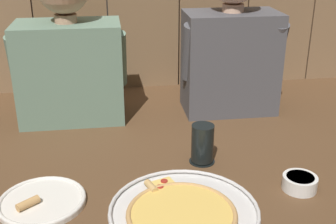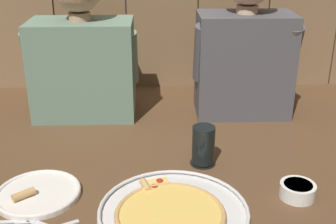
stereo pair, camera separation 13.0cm
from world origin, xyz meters
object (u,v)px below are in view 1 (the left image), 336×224
object	(u,v)px
diner_right	(231,37)
dipping_bowl	(300,182)
dinner_plate	(42,201)
drinking_glass	(202,144)
pizza_tray	(183,211)
diner_left	(69,52)

from	to	relation	value
diner_right	dipping_bowl	bearing A→B (deg)	-85.78
dinner_plate	drinking_glass	distance (m)	0.51
pizza_tray	dipping_bowl	xyz separation A→B (m)	(0.35, 0.07, 0.01)
dipping_bowl	diner_left	world-z (taller)	diner_left
dinner_plate	drinking_glass	xyz separation A→B (m)	(0.47, 0.17, 0.05)
drinking_glass	diner_right	size ratio (longest dim) A/B	0.20
drinking_glass	diner_right	world-z (taller)	diner_right
pizza_tray	drinking_glass	bearing A→B (deg)	68.28
dipping_bowl	diner_left	xyz separation A→B (m)	(-0.66, 0.61, 0.24)
diner_left	diner_right	world-z (taller)	diner_right
dipping_bowl	dinner_plate	bearing A→B (deg)	177.91
dinner_plate	diner_right	xyz separation A→B (m)	(0.67, 0.58, 0.29)
pizza_tray	dinner_plate	bearing A→B (deg)	165.10
dinner_plate	drinking_glass	bearing A→B (deg)	19.47
diner_right	pizza_tray	bearing A→B (deg)	-113.87
pizza_tray	drinking_glass	xyz separation A→B (m)	(0.11, 0.27, 0.05)
dinner_plate	dipping_bowl	size ratio (longest dim) A/B	2.39
pizza_tray	dinner_plate	world-z (taller)	dinner_plate
drinking_glass	diner_right	xyz separation A→B (m)	(0.19, 0.41, 0.24)
dipping_bowl	pizza_tray	bearing A→B (deg)	-168.24
dinner_plate	diner_right	bearing A→B (deg)	41.01
diner_left	drinking_glass	bearing A→B (deg)	-44.57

